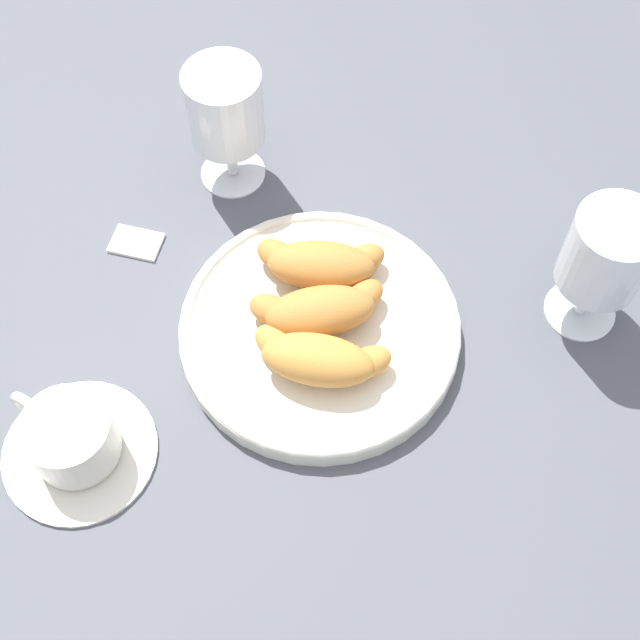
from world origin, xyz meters
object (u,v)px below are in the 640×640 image
object	(u,v)px
juice_glass_left	(225,112)
juice_glass_right	(606,256)
croissant_extra	(321,263)
croissant_small	(319,309)
croissant_large	(320,358)
sugar_packet	(136,242)
pastry_plate	(320,329)
coffee_cup_near	(72,441)

from	to	relation	value
juice_glass_left	juice_glass_right	world-z (taller)	same
croissant_extra	croissant_small	bearing A→B (deg)	-70.71
croissant_small	croissant_large	bearing A→B (deg)	-68.57
sugar_packet	juice_glass_right	bearing A→B (deg)	4.03
pastry_plate	juice_glass_right	world-z (taller)	juice_glass_right
croissant_extra	sugar_packet	xyz separation A→B (m)	(-0.19, -0.02, -0.04)
juice_glass_right	croissant_extra	bearing A→B (deg)	-164.86
coffee_cup_near	juice_glass_right	distance (m)	0.49
coffee_cup_near	juice_glass_right	xyz separation A→B (m)	(0.38, 0.30, 0.07)
juice_glass_left	sugar_packet	world-z (taller)	juice_glass_left
sugar_packet	pastry_plate	bearing A→B (deg)	-15.52
croissant_small	croissant_extra	xyz separation A→B (m)	(-0.02, 0.05, 0.00)
croissant_extra	sugar_packet	world-z (taller)	croissant_extra
croissant_large	croissant_small	distance (m)	0.05
croissant_extra	pastry_plate	bearing A→B (deg)	-70.04
juice_glass_left	coffee_cup_near	bearing A→B (deg)	-89.74
croissant_small	coffee_cup_near	world-z (taller)	croissant_small
croissant_extra	juice_glass_left	distance (m)	0.18
croissant_small	sugar_packet	xyz separation A→B (m)	(-0.21, 0.03, -0.04)
juice_glass_right	sugar_packet	bearing A→B (deg)	-169.17
coffee_cup_near	croissant_extra	bearing A→B (deg)	59.83
pastry_plate	croissant_small	distance (m)	0.03
croissant_extra	juice_glass_left	bearing A→B (deg)	143.99
juice_glass_left	juice_glass_right	size ratio (longest dim) A/B	1.00
croissant_large	juice_glass_right	size ratio (longest dim) A/B	0.96
sugar_packet	juice_glass_left	bearing A→B (deg)	58.68
pastry_plate	coffee_cup_near	size ratio (longest dim) A/B	1.93
croissant_extra	coffee_cup_near	distance (m)	0.27
pastry_plate	croissant_large	xyz separation A→B (m)	(0.02, -0.04, 0.03)
pastry_plate	croissant_extra	bearing A→B (deg)	109.96
croissant_large	croissant_extra	xyz separation A→B (m)	(-0.03, 0.09, 0.00)
coffee_cup_near	sugar_packet	xyz separation A→B (m)	(-0.06, 0.22, -0.02)
croissant_small	coffee_cup_near	distance (m)	0.24
croissant_extra	sugar_packet	bearing A→B (deg)	-174.74
pastry_plate	croissant_small	world-z (taller)	croissant_small
croissant_small	juice_glass_right	bearing A→B (deg)	26.62
pastry_plate	sugar_packet	world-z (taller)	pastry_plate
coffee_cup_near	juice_glass_left	size ratio (longest dim) A/B	0.97
croissant_extra	sugar_packet	distance (m)	0.20
pastry_plate	croissant_small	bearing A→B (deg)	120.55
juice_glass_right	sugar_packet	size ratio (longest dim) A/B	2.80
juice_glass_left	croissant_extra	bearing A→B (deg)	-36.01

